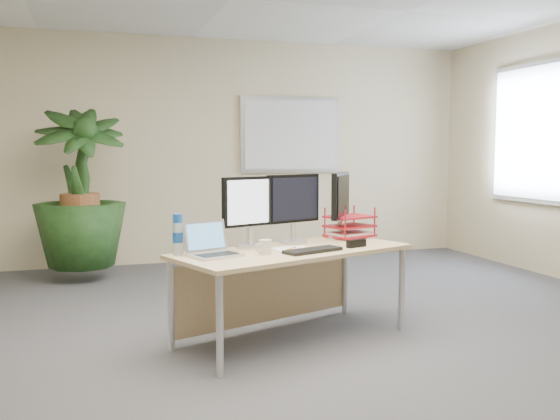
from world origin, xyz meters
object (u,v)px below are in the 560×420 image
object	(u,v)px
laptop	(212,247)
desk	(285,266)
monitor_left	(250,207)
floor_plant	(80,209)
monitor_right	(294,204)

from	to	relation	value
laptop	desk	bearing A→B (deg)	16.95
desk	monitor_left	world-z (taller)	monitor_left
desk	laptop	xyz separation A→B (m)	(-0.57, -0.17, 0.19)
desk	floor_plant	size ratio (longest dim) A/B	1.24
monitor_left	monitor_right	distance (m)	0.38
laptop	monitor_left	bearing A→B (deg)	37.29
desk	monitor_left	distance (m)	0.50
desk	monitor_left	size ratio (longest dim) A/B	3.62
monitor_left	laptop	size ratio (longest dim) A/B	1.30
desk	laptop	size ratio (longest dim) A/B	4.71
monitor_right	floor_plant	bearing A→B (deg)	123.92
monitor_left	laptop	bearing A→B (deg)	-142.71
floor_plant	monitor_left	bearing A→B (deg)	-63.75
desk	floor_plant	bearing A→B (deg)	119.68
floor_plant	monitor_right	world-z (taller)	floor_plant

